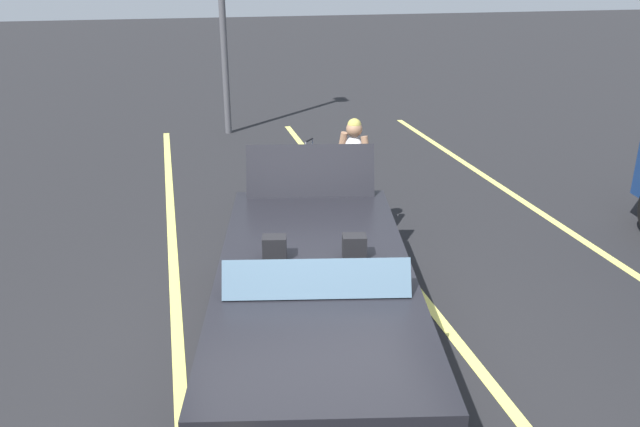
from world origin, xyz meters
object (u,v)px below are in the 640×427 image
(suitcase_large_black, at_px, (278,184))
(traveler_person, at_px, (353,172))
(suitcase_medium_bright, at_px, (313,177))
(suitcase_small_carryon, at_px, (331,194))
(convertible_car, at_px, (316,312))

(suitcase_large_black, height_order, traveler_person, traveler_person)
(traveler_person, bearing_deg, suitcase_large_black, -99.63)
(suitcase_large_black, bearing_deg, traveler_person, -128.81)
(suitcase_medium_bright, bearing_deg, traveler_person, -44.86)
(suitcase_large_black, xyz_separation_m, suitcase_small_carryon, (0.33, 0.75, -0.11))
(convertible_car, height_order, suitcase_medium_bright, convertible_car)
(suitcase_medium_bright, bearing_deg, suitcase_large_black, -109.26)
(suitcase_small_carryon, height_order, traveler_person, traveler_person)
(convertible_car, height_order, suitcase_large_black, convertible_car)
(suitcase_large_black, height_order, suitcase_medium_bright, suitcase_medium_bright)
(suitcase_large_black, relative_size, traveler_person, 0.45)
(convertible_car, height_order, suitcase_small_carryon, convertible_car)
(suitcase_large_black, height_order, suitcase_small_carryon, suitcase_small_carryon)
(suitcase_large_black, xyz_separation_m, suitcase_medium_bright, (-0.37, 0.63, -0.06))
(convertible_car, relative_size, suitcase_small_carryon, 5.72)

